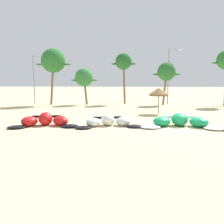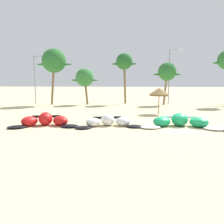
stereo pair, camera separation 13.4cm
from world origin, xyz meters
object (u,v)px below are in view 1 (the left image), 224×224
(kite_far_left, at_px, (45,121))
(palm_center_left, at_px, (166,72))
(palm_leftmost, at_px, (53,61))
(kite_left, at_px, (108,122))
(lamppost_west_center, at_px, (169,73))
(beach_umbrella_near_van, at_px, (159,92))
(lamppost_west, at_px, (35,76))
(palm_left, at_px, (84,78))
(palm_left_of_gap, at_px, (124,62))
(kite_left_of_center, at_px, (180,122))

(kite_far_left, relative_size, palm_center_left, 0.90)
(kite_far_left, xyz_separation_m, palm_leftmost, (-5.01, 19.30, 6.76))
(kite_left, distance_m, lamppost_west_center, 23.56)
(beach_umbrella_near_van, bearing_deg, lamppost_west, 149.59)
(kite_left, xyz_separation_m, palm_leftmost, (-10.67, 19.02, 6.82))
(kite_far_left, relative_size, palm_left, 1.04)
(kite_far_left, distance_m, palm_left_of_gap, 23.81)
(palm_center_left, bearing_deg, palm_leftmost, -176.73)
(kite_left, bearing_deg, kite_left_of_center, 1.70)
(kite_left, bearing_deg, kite_far_left, -177.15)
(palm_leftmost, distance_m, lamppost_west, 4.58)
(palm_left, bearing_deg, palm_center_left, 2.11)
(palm_leftmost, height_order, lamppost_west_center, lamppost_west_center)
(palm_leftmost, relative_size, palm_left_of_gap, 1.06)
(palm_left, bearing_deg, palm_leftmost, -173.58)
(kite_left, relative_size, palm_left, 1.00)
(kite_left, xyz_separation_m, palm_left, (-5.66, 19.58, 4.07))
(kite_far_left, xyz_separation_m, kite_left_of_center, (12.05, 0.47, -0.01))
(palm_left, distance_m, palm_center_left, 13.76)
(lamppost_west, bearing_deg, palm_left, -3.98)
(beach_umbrella_near_van, xyz_separation_m, palm_left_of_gap, (-4.55, 13.04, 4.47))
(kite_far_left, distance_m, lamppost_west_center, 26.42)
(kite_left_of_center, height_order, palm_leftmost, palm_leftmost)
(beach_umbrella_near_van, bearing_deg, palm_center_left, 77.35)
(palm_leftmost, bearing_deg, palm_left, 6.42)
(kite_left_of_center, xyz_separation_m, palm_left, (-12.05, 19.39, 4.02))
(beach_umbrella_near_van, relative_size, lamppost_west_center, 0.34)
(kite_left, distance_m, lamppost_west, 25.12)
(kite_far_left, relative_size, lamppost_west_center, 0.68)
(kite_far_left, bearing_deg, palm_left, 90.00)
(kite_left, distance_m, palm_leftmost, 22.85)
(beach_umbrella_near_van, xyz_separation_m, lamppost_west, (-19.79, 11.62, 2.03))
(palm_left_of_gap, bearing_deg, lamppost_west_center, -1.91)
(palm_center_left, distance_m, lamppost_west_center, 1.44)
(palm_left, bearing_deg, kite_far_left, -90.00)
(palm_leftmost, bearing_deg, palm_center_left, 3.27)
(kite_left, xyz_separation_m, beach_umbrella_near_van, (5.47, 8.56, 2.28))
(beach_umbrella_near_van, height_order, palm_left, palm_left)
(kite_left, relative_size, lamppost_west_center, 0.65)
(lamppost_west_center, bearing_deg, kite_far_left, -123.69)
(kite_far_left, xyz_separation_m, palm_center_left, (13.72, 20.37, 4.95))
(kite_left, bearing_deg, lamppost_west_center, 67.70)
(kite_far_left, relative_size, kite_left_of_center, 0.86)
(palm_center_left, bearing_deg, kite_far_left, -123.97)
(palm_left_of_gap, distance_m, palm_center_left, 7.50)
(lamppost_west, bearing_deg, beach_umbrella_near_van, -30.41)
(lamppost_west, bearing_deg, kite_left_of_center, -44.00)
(kite_left_of_center, bearing_deg, palm_left, 121.85)
(palm_left_of_gap, bearing_deg, palm_center_left, -11.97)
(kite_left, xyz_separation_m, kite_left_of_center, (6.39, 0.19, 0.05))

